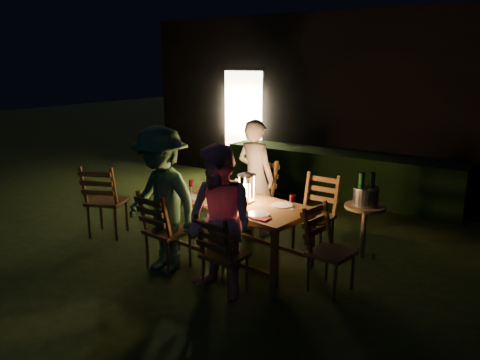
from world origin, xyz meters
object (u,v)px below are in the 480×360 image
Objects in this scene: chair_near_right at (224,268)px; bottle_table at (225,187)px; chair_end at (329,265)px; bottle_bucket_b at (371,192)px; dining_table at (241,208)px; person_opp_left at (162,200)px; lantern at (247,190)px; chair_far_left at (253,211)px; person_house_side at (255,177)px; person_opp_right at (220,223)px; bottle_bucket_a at (361,192)px; chair_spare at (107,213)px; chair_far_right at (314,229)px; side_table at (365,211)px; ice_bucket at (366,196)px; chair_near_left at (167,244)px.

chair_near_right is 3.23× the size of bottle_table.
chair_end is 2.90× the size of bottle_bucket_b.
person_opp_left reaches higher than dining_table.
chair_far_left is at bearing 117.11° from lantern.
person_opp_left reaches higher than person_house_side.
bottle_bucket_a is at bearing 71.90° from person_opp_right.
chair_far_left is 1.03m from lantern.
chair_end is 3.18m from chair_spare.
bottle_bucket_b is (0.62, 0.23, 0.52)m from chair_far_right.
lantern is at bearing 48.49° from chair_far_right.
person_opp_left is 5.19× the size of bottle_bucket_b.
person_opp_left is (1.40, -0.39, 0.51)m from chair_spare.
bottle_bucket_a is at bearing -167.66° from chair_far_left.
lantern reaches higher than dining_table.
person_opp_left is at bearing -137.03° from bottle_bucket_a.
chair_end is at bearing -89.48° from side_table.
person_house_side reaches higher than person_opp_right.
person_house_side is 1.50m from bottle_bucket_a.
person_house_side is at bearing 115.48° from lantern.
dining_table is at bearing -143.91° from ice_bucket.
person_house_side reaches higher than bottle_table.
person_opp_right is 2.02m from bottle_bucket_b.
side_table is at bearing -2.33° from chair_spare.
bottle_bucket_b is (1.81, 1.63, 0.52)m from chair_near_left.
chair_near_right is 1.54m from chair_far_right.
bottle_bucket_b reaches higher than chair_end.
bottle_table is 0.88× the size of bottle_bucket_a.
chair_end is at bearing -9.91° from lantern.
person_house_side reaches higher than chair_spare.
person_house_side is 4.98× the size of bottle_bucket_b.
chair_spare is 3.31× the size of bottle_bucket_a.
chair_end is at bearing -86.61° from bottle_bucket_a.
chair_end is (0.87, 0.66, 0.01)m from chair_near_right.
side_table is at bearing -166.21° from chair_far_left.
person_opp_left reaches higher than ice_bucket.
chair_spare reaches higher than ice_bucket.
side_table is (1.46, 0.85, -0.27)m from bottle_table.
dining_table is 0.33m from bottle_table.
person_house_side is (0.21, 1.58, 0.50)m from chair_near_left.
person_house_side reaches higher than side_table.
chair_spare is at bearing 22.81° from chair_far_right.
chair_far_right is at bearing 177.16° from person_house_side.
lantern reaches higher than chair_spare.
chair_far_right is 0.95× the size of chair_spare.
person_opp_right reaches higher than chair_far_left.
chair_near_left is at bearing -137.80° from bottle_bucket_a.
bottle_table is 0.42× the size of side_table.
ice_bucket is (1.55, 0.01, -0.03)m from person_house_side.
bottle_bucket_a is (-0.06, 1.00, 0.54)m from chair_end.
lantern is 1.09× the size of bottle_bucket_b.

